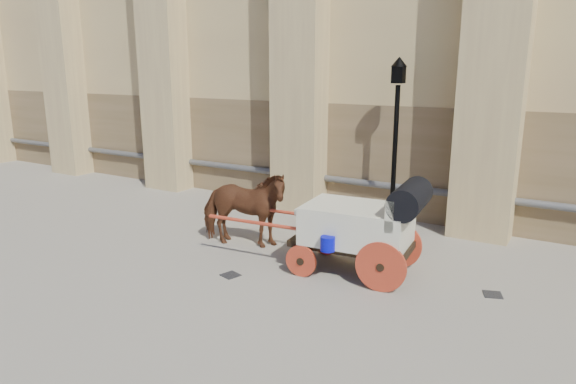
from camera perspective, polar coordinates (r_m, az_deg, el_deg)
The scene contains 6 objects.
ground at distance 11.49m, azimuth -3.29°, elevation -6.60°, with size 90.00×90.00×0.00m, color gray.
horse at distance 11.57m, azimuth -5.01°, elevation -1.84°, with size 0.96×2.10×1.78m, color brown.
carriage at distance 10.06m, azimuth 8.46°, elevation -3.47°, with size 4.49×1.68×1.93m.
street_lamp at distance 12.99m, azimuth 11.84°, elevation 5.81°, with size 0.40×0.40×4.22m.
drain_grate_near at distance 10.28m, azimuth -6.40°, elevation -9.16°, with size 0.32×0.32×0.01m, color black.
drain_grate_far at distance 10.11m, azimuth 21.79°, elevation -10.53°, with size 0.32×0.32×0.01m, color black.
Camera 1 is at (6.03, -8.91, 4.02)m, focal length 32.00 mm.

